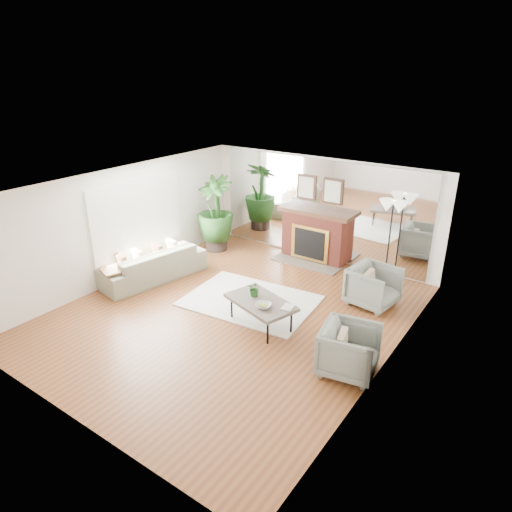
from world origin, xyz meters
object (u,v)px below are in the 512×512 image
Objects in this scene: armchair_back at (373,286)px; floor_lamp at (392,213)px; fireplace at (314,235)px; armchair_front at (349,350)px; sofa at (152,264)px; potted_ficus at (215,211)px; coffee_table at (261,303)px; side_table at (115,273)px.

floor_lamp reaches higher than armchair_back.
floor_lamp is (-0.18, 1.20, 1.18)m from armchair_back.
armchair_front is (2.60, -3.66, -0.26)m from fireplace.
floor_lamp is at bearing 0.74° from armchair_front.
potted_ficus reaches higher than sofa.
coffee_table is 0.61× the size of sofa.
armchair_back is (1.38, 1.95, -0.07)m from coffee_table.
fireplace reaches higher than armchair_back.
sofa reaches higher than side_table.
potted_ficus is 1.04× the size of floor_lamp.
armchair_back is 5.30m from side_table.
coffee_table is 1.65× the size of armchair_back.
coffee_table is 3.16m from sofa.
fireplace is at bearing 57.56° from side_table.
sofa is at bearing 85.40° from side_table.
fireplace is 3.23× the size of side_table.
fireplace is 2.35× the size of armchair_front.
potted_ficus reaches higher than side_table.
fireplace is 1.06× the size of potted_ficus.
fireplace is 1.40× the size of coffee_table.
fireplace reaches higher than coffee_table.
fireplace reaches higher than side_table.
side_table is at bearing -92.29° from potted_ficus.
potted_ficus is at bearing 141.31° from coffee_table.
side_table reaches higher than coffee_table.
side_table is at bearing -139.24° from floor_lamp.
armchair_back is at bearing 121.00° from sofa.
side_table is 0.34× the size of floor_lamp.
sofa is 3.78× the size of side_table.
sofa is 1.24× the size of potted_ficus.
armchair_back reaches higher than sofa.
floor_lamp reaches higher than coffee_table.
sofa is (-2.45, -3.02, -0.31)m from fireplace.
sofa is 2.75× the size of armchair_front.
armchair_back is 0.46× the size of potted_ficus.
potted_ficus is at bearing -170.43° from sofa.
armchair_front reaches higher than side_table.
floor_lamp is (4.30, 0.67, 0.55)m from potted_ficus.
coffee_table is 1.94m from armchair_front.
armchair_back is at bearing 29.63° from side_table.
floor_lamp is (-0.70, 3.50, 1.19)m from armchair_front.
sofa is 2.30m from potted_ficus.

